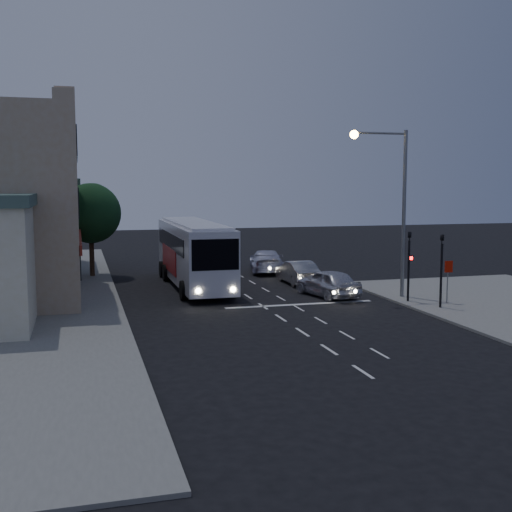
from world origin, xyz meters
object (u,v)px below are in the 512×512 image
object	(u,v)px
tour_bus	(194,252)
street_tree	(90,211)
car_sedan_b	(266,261)
regulatory_sign	(448,275)
car_sedan_a	(297,272)
traffic_signal_side	(442,262)
traffic_signal_main	(409,258)
streetlight	(393,194)
car_suv	(328,283)

from	to	relation	value
tour_bus	street_tree	bearing A→B (deg)	136.48
car_sedan_b	regulatory_sign	distance (m)	15.65
car_sedan_a	traffic_signal_side	bearing A→B (deg)	113.07
traffic_signal_main	traffic_signal_side	xyz separation A→B (m)	(0.70, -1.98, 0.00)
traffic_signal_side	regulatory_sign	size ratio (longest dim) A/B	1.86
tour_bus	traffic_signal_side	distance (m)	14.95
car_sedan_b	traffic_signal_side	distance (m)	16.32
traffic_signal_side	streetlight	bearing A→B (deg)	105.70
traffic_signal_main	streetlight	world-z (taller)	streetlight
car_sedan_b	traffic_signal_side	xyz separation A→B (m)	(4.46, -15.61, 1.63)
car_sedan_a	tour_bus	bearing A→B (deg)	-6.23
street_tree	regulatory_sign	bearing A→B (deg)	-41.08
traffic_signal_side	regulatory_sign	xyz separation A→B (m)	(1.00, 0.96, -0.82)
car_suv	streetlight	xyz separation A→B (m)	(3.07, -1.60, 4.96)
traffic_signal_main	streetlight	size ratio (longest dim) A/B	0.46
traffic_signal_main	street_tree	distance (m)	21.38
traffic_signal_main	car_sedan_a	bearing A→B (deg)	113.61
car_suv	traffic_signal_main	size ratio (longest dim) A/B	1.11
tour_bus	street_tree	size ratio (longest dim) A/B	2.09
tour_bus	car_sedan_b	size ratio (longest dim) A/B	2.38
car_sedan_b	traffic_signal_main	xyz separation A→B (m)	(3.76, -13.63, 1.63)
car_sedan_a	car_sedan_b	world-z (taller)	car_sedan_b
streetlight	street_tree	bearing A→B (deg)	140.49
car_suv	traffic_signal_main	bearing A→B (deg)	125.83
traffic_signal_side	traffic_signal_main	bearing A→B (deg)	109.49
traffic_signal_side	street_tree	bearing A→B (deg)	135.50
tour_bus	car_suv	distance (m)	8.70
streetlight	street_tree	xyz separation A→B (m)	(-15.55, 12.82, -1.23)
streetlight	car_sedan_a	bearing A→B (deg)	116.30
car_sedan_a	street_tree	size ratio (longest dim) A/B	0.72
tour_bus	car_suv	xyz separation A→B (m)	(6.56, -5.55, -1.37)
car_sedan_b	streetlight	world-z (taller)	streetlight
tour_bus	regulatory_sign	size ratio (longest dim) A/B	5.90
traffic_signal_side	streetlight	distance (m)	4.84
car_sedan_b	traffic_signal_main	distance (m)	14.23
car_sedan_a	car_sedan_b	xyz separation A→B (m)	(-0.33, 5.79, 0.05)
car_suv	car_sedan_b	distance (m)	10.62
car_suv	traffic_signal_main	distance (m)	4.79
car_suv	car_sedan_b	world-z (taller)	car_sedan_b
tour_bus	car_sedan_a	world-z (taller)	tour_bus
streetlight	street_tree	distance (m)	20.19
streetlight	traffic_signal_main	bearing A→B (deg)	-79.80
car_sedan_b	regulatory_sign	size ratio (longest dim) A/B	2.48
car_suv	streetlight	size ratio (longest dim) A/B	0.51
car_sedan_b	streetlight	xyz separation A→B (m)	(3.50, -12.21, 4.94)
car_sedan_a	traffic_signal_side	distance (m)	10.78
tour_bus	streetlight	size ratio (longest dim) A/B	1.44
regulatory_sign	traffic_signal_main	bearing A→B (deg)	149.16
regulatory_sign	streetlight	bearing A→B (deg)	128.75
regulatory_sign	street_tree	size ratio (longest dim) A/B	0.35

